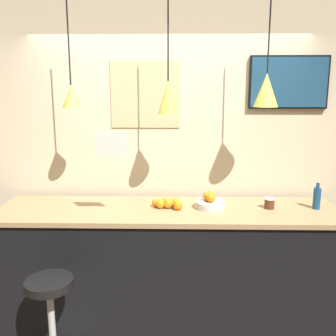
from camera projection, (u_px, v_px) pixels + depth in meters
name	position (u px, v px, depth m)	size (l,w,h in m)	color
back_wall	(169.00, 151.00, 3.53)	(8.00, 0.06, 2.90)	beige
service_counter	(168.00, 266.00, 3.25)	(2.88, 0.73, 1.04)	black
bar_stool	(51.00, 309.00, 2.68)	(0.37, 0.37, 0.71)	#B7B7BC
fruit_bowl	(210.00, 202.00, 3.15)	(0.26, 0.26, 0.14)	beige
orange_pile	(167.00, 203.00, 3.17)	(0.26, 0.17, 0.09)	orange
juice_bottle	(317.00, 198.00, 3.12)	(0.06, 0.06, 0.22)	navy
spread_jar	(269.00, 203.00, 3.14)	(0.08, 0.08, 0.09)	#562D19
pendant_lamp_left	(71.00, 95.00, 3.01)	(0.15, 0.15, 0.93)	black
pendant_lamp_middle	(168.00, 97.00, 3.00)	(0.17, 0.17, 0.97)	black
pendant_lamp_right	(266.00, 90.00, 2.97)	(0.20, 0.20, 0.92)	black
mounted_tv	(289.00, 82.00, 3.32)	(0.70, 0.04, 0.46)	black
hanging_menu_board	(111.00, 144.00, 2.75)	(0.24, 0.01, 0.17)	silver
wall_poster	(145.00, 94.00, 3.39)	(0.63, 0.01, 0.60)	#DBBC84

